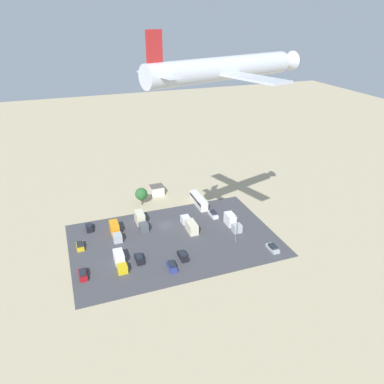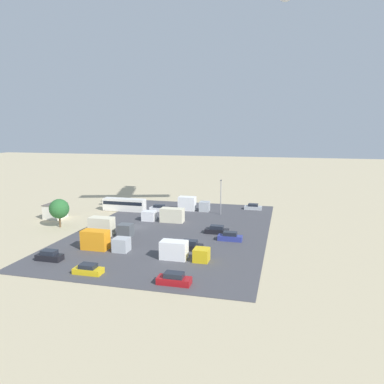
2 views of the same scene
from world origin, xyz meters
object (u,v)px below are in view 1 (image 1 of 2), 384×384
object	(u,v)px
parked_car_3	(183,256)
parked_car_5	(89,228)
airplane	(228,68)
parked_car_0	(273,248)
bus	(199,200)
parked_truck_4	(141,220)
parked_truck_2	(190,225)
parked_car_7	(80,246)
parked_car_2	(172,266)
parked_truck_1	(232,222)
parked_truck_0	(120,260)
parked_car_6	(83,274)
shed_building	(157,190)
parked_car_4	(139,259)
parked_truck_3	(115,231)
parked_car_1	(213,214)

from	to	relation	value
parked_car_3	parked_car_5	world-z (taller)	parked_car_5
airplane	parked_car_0	bearing A→B (deg)	100.73
bus	parked_truck_4	bearing A→B (deg)	16.30
parked_truck_2	parked_car_7	bearing A→B (deg)	177.63
parked_car_2	parked_truck_1	xyz separation A→B (m)	(-22.88, -13.02, 0.89)
parked_truck_0	parked_truck_1	world-z (taller)	parked_truck_1
parked_truck_0	parked_car_2	bearing A→B (deg)	153.33
parked_car_2	parked_car_6	size ratio (longest dim) A/B	0.98
shed_building	parked_car_0	distance (m)	47.81
bus	parked_car_4	bearing A→B (deg)	42.70
bus	parked_car_5	bearing A→B (deg)	5.56
parked_car_0	shed_building	bearing A→B (deg)	114.95
parked_car_7	parked_truck_1	distance (m)	43.70
parked_car_7	parked_truck_3	size ratio (longest dim) A/B	0.50
parked_car_3	parked_car_4	distance (m)	11.25
parked_truck_1	airplane	bearing A→B (deg)	58.75
parked_car_4	parked_truck_0	xyz separation A→B (m)	(4.88, -0.06, 0.63)
parked_truck_0	parked_truck_3	xyz separation A→B (m)	(-1.29, -14.28, 0.18)
shed_building	parked_car_1	xyz separation A→B (m)	(-12.41, 20.87, -0.90)
bus	parked_truck_4	size ratio (longest dim) A/B	1.24
parked_truck_1	airplane	xyz separation A→B (m)	(15.54, 25.60, 47.61)
bus	parked_truck_3	bearing A→B (deg)	17.48
parked_car_0	parked_car_4	distance (m)	35.57
parked_car_4	parked_truck_3	world-z (taller)	parked_truck_3
parked_car_7	parked_truck_1	bearing A→B (deg)	174.49
parked_truck_1	parked_car_1	bearing A→B (deg)	-70.14
parked_car_3	parked_car_6	xyz separation A→B (m)	(25.12, -1.11, 0.00)
parked_truck_0	parked_car_7	bearing A→B (deg)	-52.01
parked_car_0	airplane	bearing A→B (deg)	-152.13
parked_car_7	parked_truck_1	world-z (taller)	parked_truck_1
parked_car_1	parked_car_6	size ratio (longest dim) A/B	1.02
parked_car_3	parked_car_5	size ratio (longest dim) A/B	1.11
parked_car_7	airplane	bearing A→B (deg)	133.17
parked_car_1	parked_truck_0	bearing A→B (deg)	24.91
parked_car_0	parked_truck_1	xyz separation A→B (m)	(4.97, -14.76, 0.97)
bus	parked_truck_4	world-z (taller)	parked_truck_4
bus	parked_car_0	size ratio (longest dim) A/B	2.47
parked_truck_0	parked_truck_2	bearing A→B (deg)	-155.93
shed_building	parked_truck_2	size ratio (longest dim) A/B	0.49
parked_car_5	parked_truck_0	xyz separation A→B (m)	(-5.43, 19.94, 0.64)
parked_truck_4	parked_car_3	bearing A→B (deg)	107.67
parked_car_0	parked_car_3	xyz separation A→B (m)	(23.82, -4.96, 0.06)
parked_car_0	parked_truck_4	distance (m)	39.19
shed_building	parked_car_0	bearing A→B (deg)	114.95
bus	parked_truck_2	size ratio (longest dim) A/B	1.15
shed_building	parked_car_1	world-z (taller)	shed_building
parked_car_1	airplane	size ratio (longest dim) A/B	0.14
parked_car_4	parked_truck_1	size ratio (longest dim) A/B	0.56
parked_car_3	parked_truck_0	xyz separation A→B (m)	(15.82, -2.70, 0.66)
parked_car_6	parked_truck_0	xyz separation A→B (m)	(-9.31, -1.59, 0.66)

